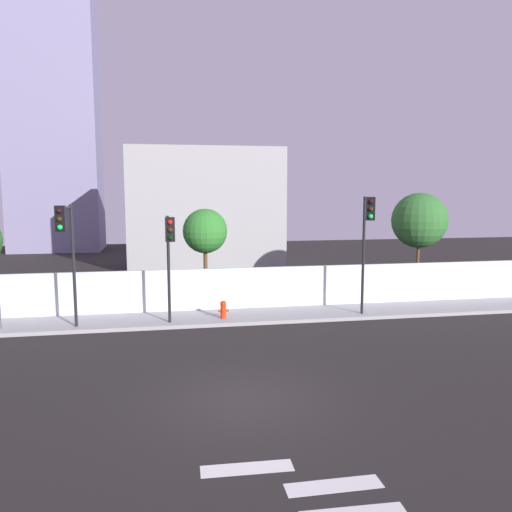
{
  "coord_description": "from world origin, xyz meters",
  "views": [
    {
      "loc": [
        -1.89,
        -12.26,
        5.33
      ],
      "look_at": [
        1.5,
        6.5,
        2.86
      ],
      "focal_mm": 35.35,
      "sensor_mm": 36.0,
      "label": 1
    }
  ],
  "objects": [
    {
      "name": "traffic_light_center",
      "position": [
        6.06,
        6.76,
        3.77
      ],
      "size": [
        0.63,
        1.75,
        4.95
      ],
      "color": "black",
      "rests_on": "sidewalk"
    },
    {
      "name": "crosswalk_marking",
      "position": [
        0.16,
        -4.53,
        0.0
      ],
      "size": [
        3.92,
        3.03,
        0.01
      ],
      "color": "silver",
      "rests_on": "ground"
    },
    {
      "name": "perimeter_wall",
      "position": [
        0.0,
        9.49,
        1.05
      ],
      "size": [
        36.0,
        0.18,
        1.8
      ],
      "primitive_type": "cube",
      "color": "silver",
      "rests_on": "sidewalk"
    },
    {
      "name": "roadside_tree_midleft",
      "position": [
        -0.08,
        11.07,
        3.46
      ],
      "size": [
        2.07,
        2.07,
        4.52
      ],
      "color": "brown",
      "rests_on": "ground"
    },
    {
      "name": "ground_plane",
      "position": [
        0.0,
        0.0,
        0.0
      ],
      "size": [
        80.0,
        80.0,
        0.0
      ],
      "primitive_type": "plane",
      "color": "black"
    },
    {
      "name": "fire_hydrant",
      "position": [
        0.37,
        7.77,
        0.55
      ],
      "size": [
        0.44,
        0.26,
        0.74
      ],
      "color": "red",
      "rests_on": "sidewalk"
    },
    {
      "name": "traffic_light_left",
      "position": [
        -5.39,
        6.69,
        3.59
      ],
      "size": [
        0.35,
        1.85,
        4.68
      ],
      "color": "black",
      "rests_on": "sidewalk"
    },
    {
      "name": "low_building_distant",
      "position": [
        0.88,
        23.49,
        4.11
      ],
      "size": [
        10.47,
        6.0,
        8.23
      ],
      "primitive_type": "cube",
      "color": "#9E9E9E",
      "rests_on": "ground"
    },
    {
      "name": "roadside_tree_midright",
      "position": [
        10.63,
        11.07,
        3.86
      ],
      "size": [
        2.76,
        2.76,
        5.24
      ],
      "color": "brown",
      "rests_on": "ground"
    },
    {
      "name": "traffic_light_right",
      "position": [
        -1.76,
        6.88,
        3.26
      ],
      "size": [
        0.35,
        1.44,
        4.23
      ],
      "color": "black",
      "rests_on": "sidewalk"
    },
    {
      "name": "tower_on_skyline",
      "position": [
        -11.39,
        35.49,
        14.11
      ],
      "size": [
        7.68,
        5.0,
        28.23
      ],
      "primitive_type": "cube",
      "color": "gray",
      "rests_on": "ground"
    },
    {
      "name": "sidewalk",
      "position": [
        0.0,
        8.2,
        0.07
      ],
      "size": [
        36.0,
        2.4,
        0.15
      ],
      "primitive_type": "cube",
      "color": "#999999",
      "rests_on": "ground"
    }
  ]
}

